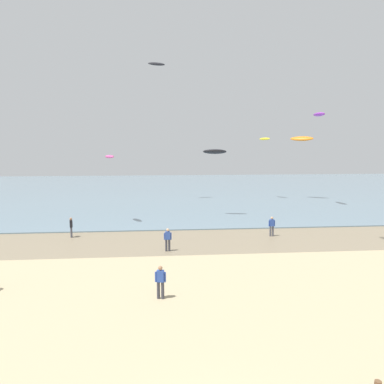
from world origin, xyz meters
name	(u,v)px	position (x,y,z in m)	size (l,w,h in m)	color
wet_sand_strip	(178,241)	(0.00, 23.01, 0.00)	(120.00, 8.35, 0.01)	#84755B
sea	(165,189)	(0.00, 62.18, 0.05)	(160.00, 70.00, 0.10)	slate
person_nearest_camera	(168,239)	(-0.92, 20.10, 0.92)	(0.57, 0.24, 1.71)	#383842
person_mid_beach	(272,226)	(8.18, 24.10, 0.92)	(0.57, 0.22, 1.71)	#4C4C56
person_by_waterline	(160,281)	(-1.60, 11.05, 0.92)	(0.56, 0.29, 1.71)	#383842
person_right_flank	(71,227)	(-8.94, 25.35, 0.92)	(0.30, 0.55, 1.71)	#4C4C56
kite_aloft_0	(302,139)	(19.26, 46.39, 8.86)	(3.25, 1.04, 0.52)	orange
kite_aloft_1	(215,152)	(4.69, 33.81, 7.17)	(2.56, 0.82, 0.41)	black
kite_aloft_2	(110,157)	(-6.20, 30.99, 6.72)	(2.00, 0.64, 0.32)	#E54C99
kite_aloft_3	(156,64)	(-1.37, 46.29, 18.80)	(2.35, 0.75, 0.38)	black
kite_aloft_5	(265,139)	(14.05, 47.25, 8.83)	(2.19, 0.70, 0.35)	yellow
kite_aloft_7	(319,114)	(18.84, 39.80, 11.73)	(2.74, 0.88, 0.44)	purple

